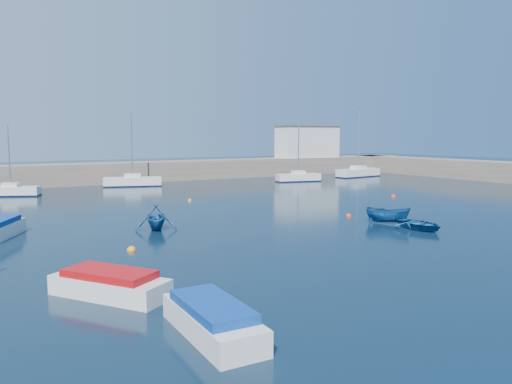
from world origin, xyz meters
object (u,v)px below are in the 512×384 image
sailboat_6 (133,181)px  dinghy_right (388,215)px  dinghy_left (156,217)px  harbor_office (307,142)px  motorboat_3 (212,319)px  sailboat_8 (358,172)px  sailboat_5 (11,191)px  dinghy_center (420,224)px  sailboat_7 (298,177)px  motorboat_0 (110,284)px

sailboat_6 → dinghy_right: size_ratio=2.90×
dinghy_left → dinghy_right: size_ratio=1.01×
harbor_office → dinghy_left: (-37.55, -33.97, -4.29)m
motorboat_3 → dinghy_right: size_ratio=1.52×
sailboat_8 → dinghy_right: sailboat_8 is taller
sailboat_5 → motorboat_3: 42.40m
sailboat_6 → motorboat_3: (-11.59, -45.85, -0.11)m
motorboat_3 → dinghy_center: motorboat_3 is taller
sailboat_7 → dinghy_left: (-28.00, -23.09, 0.24)m
sailboat_8 → dinghy_right: bearing=134.3°
sailboat_7 → dinghy_center: (-13.20, -31.91, -0.23)m
motorboat_0 → motorboat_3: (1.74, -5.32, 0.01)m
harbor_office → sailboat_6: bearing=-169.5°
sailboat_7 → sailboat_6: bearing=88.1°
sailboat_7 → dinghy_right: bearing=167.6°
motorboat_3 → sailboat_6: bearing=77.7°
harbor_office → dinghy_left: bearing=-137.9°
motorboat_3 → dinghy_center: (19.24, 8.71, -0.16)m
sailboat_6 → motorboat_0: bearing=179.5°
motorboat_0 → sailboat_7: bearing=11.9°
dinghy_left → dinghy_right: dinghy_left is taller
dinghy_right → motorboat_3: bearing=177.1°
motorboat_3 → dinghy_left: (4.44, 17.53, 0.31)m
sailboat_5 → sailboat_7: sailboat_7 is taller
harbor_office → dinghy_center: (-22.75, -42.78, -4.75)m
motorboat_0 → dinghy_left: dinghy_left is taller
motorboat_3 → dinghy_left: dinghy_left is taller
sailboat_8 → motorboat_3: 61.37m
harbor_office → sailboat_5: 45.14m
sailboat_6 → sailboat_8: bearing=-78.5°
motorboat_3 → dinghy_left: 18.08m
sailboat_5 → sailboat_8: (46.51, -0.12, 0.11)m
dinghy_right → sailboat_7: bearing=31.7°
sailboat_6 → motorboat_0: size_ratio=1.85×
sailboat_6 → dinghy_center: sailboat_6 is taller
motorboat_3 → sailboat_8: bearing=45.4°
sailboat_5 → dinghy_center: size_ratio=2.16×
sailboat_5 → sailboat_8: 46.51m
dinghy_left → sailboat_8: bearing=50.2°
harbor_office → dinghy_center: bearing=-118.0°
sailboat_8 → dinghy_center: (-25.29, -33.52, -0.31)m
sailboat_5 → dinghy_right: sailboat_5 is taller
motorboat_0 → dinghy_center: motorboat_0 is taller
sailboat_6 → sailboat_8: 33.14m
motorboat_0 → dinghy_left: bearing=29.1°
sailboat_7 → sailboat_8: sailboat_8 is taller
sailboat_5 → dinghy_left: size_ratio=2.34×
dinghy_left → dinghy_right: bearing=-4.5°
sailboat_5 → motorboat_0: size_ratio=1.50×
motorboat_0 → dinghy_center: 21.25m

